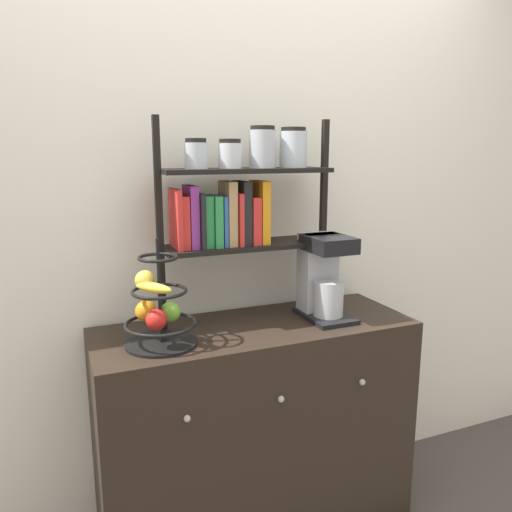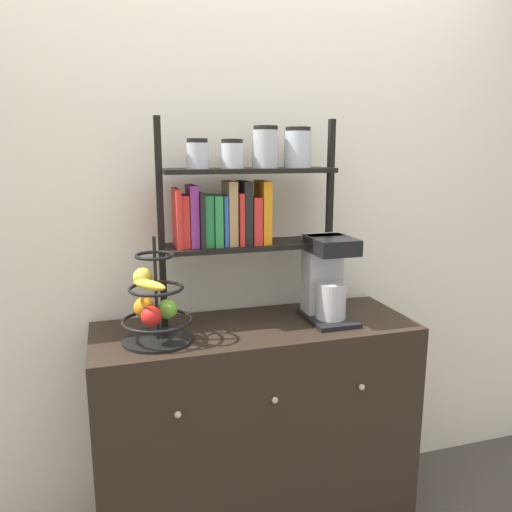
# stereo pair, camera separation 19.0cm
# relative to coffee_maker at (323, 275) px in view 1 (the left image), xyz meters

# --- Properties ---
(wall_back) EXTENTS (7.00, 0.05, 2.60)m
(wall_back) POSITION_rel_coffee_maker_xyz_m (-0.30, 0.27, 0.22)
(wall_back) COLOR silver
(wall_back) RESTS_ON ground_plane
(sideboard) EXTENTS (1.26, 0.48, 0.91)m
(sideboard) POSITION_rel_coffee_maker_xyz_m (-0.30, -0.00, -0.63)
(sideboard) COLOR black
(sideboard) RESTS_ON ground_plane
(coffee_maker) EXTENTS (0.17, 0.26, 0.34)m
(coffee_maker) POSITION_rel_coffee_maker_xyz_m (0.00, 0.00, 0.00)
(coffee_maker) COLOR black
(coffee_maker) RESTS_ON sideboard
(fruit_stand) EXTENTS (0.25, 0.25, 0.38)m
(fruit_stand) POSITION_rel_coffee_maker_xyz_m (-0.69, -0.05, -0.05)
(fruit_stand) COLOR black
(fruit_stand) RESTS_ON sideboard
(shelf_hutch) EXTENTS (0.72, 0.20, 0.80)m
(shelf_hutch) POSITION_rel_coffee_maker_xyz_m (-0.33, 0.10, 0.32)
(shelf_hutch) COLOR black
(shelf_hutch) RESTS_ON sideboard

